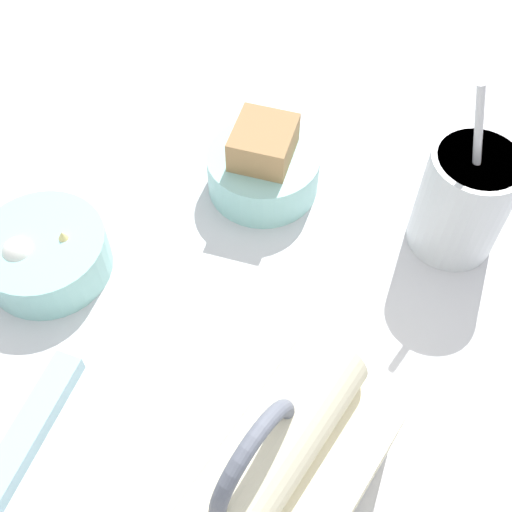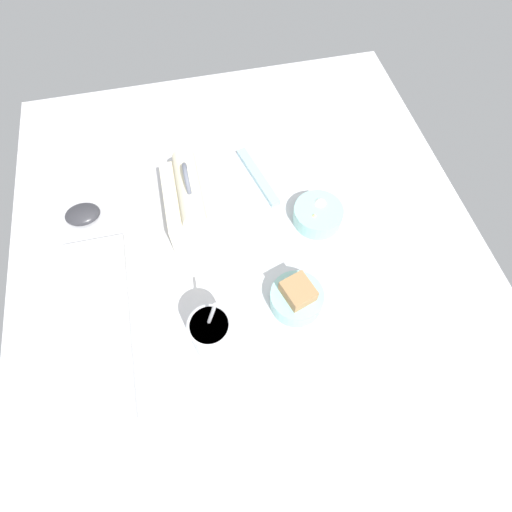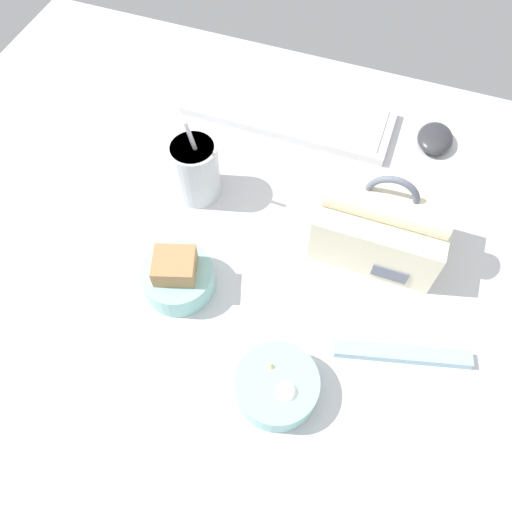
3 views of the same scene
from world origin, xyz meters
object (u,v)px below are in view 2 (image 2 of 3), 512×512
Objects in this scene: soup_cup at (212,334)px; bento_bowl_sandwich at (297,298)px; chopstick_case at (258,177)px; bento_bowl_snacks at (318,215)px; computer_mouse at (82,214)px; keyboard at (96,323)px; lunch_bag at (192,201)px.

soup_cup is 19.59cm from bento_bowl_sandwich.
soup_cup is at bearing 155.52° from chopstick_case.
chopstick_case is (15.73, 11.13, -1.51)cm from bento_bowl_snacks.
soup_cup is 46.01cm from computer_mouse.
bento_bowl_snacks is (15.45, -53.19, 1.30)cm from keyboard.
soup_cup reaches higher than lunch_bag.
bento_bowl_snacks is 1.40× the size of computer_mouse.
lunch_bag is (22.99, -24.54, 5.12)cm from keyboard.
soup_cup is 2.23× the size of computer_mouse.
bento_bowl_sandwich is 55.49cm from computer_mouse.
bento_bowl_snacks is at bearing -73.80° from keyboard.
keyboard is 4.93× the size of computer_mouse.
bento_bowl_snacks is at bearing -28.45° from bento_bowl_sandwich.
keyboard is 3.63× the size of bento_bowl_sandwich.
lunch_bag is at bearing -1.59° from soup_cup.
keyboard is 2.06× the size of lunch_bag.
computer_mouse is at bearing 93.35° from chopstick_case.
lunch_bag reaches higher than keyboard.
soup_cup is (-9.25, -23.65, 4.82)cm from keyboard.
bento_bowl_sandwich is 35.67cm from chopstick_case.
bento_bowl_snacks is 56.89cm from computer_mouse.
soup_cup reaches higher than chopstick_case.
computer_mouse reaches higher than keyboard.
computer_mouse is 44.29cm from chopstick_case.
soup_cup is at bearing 178.41° from lunch_bag.
bento_bowl_snacks is at bearing -104.75° from lunch_bag.
computer_mouse is at bearing 4.31° from keyboard.
lunch_bag is 1.76× the size of bento_bowl_sandwich.
lunch_bag reaches higher than bento_bowl_snacks.
keyboard is 52.35cm from chopstick_case.
chopstick_case is (2.59, -44.21, -0.64)cm from computer_mouse.
chopstick_case is at bearing 0.59° from bento_bowl_sandwich.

